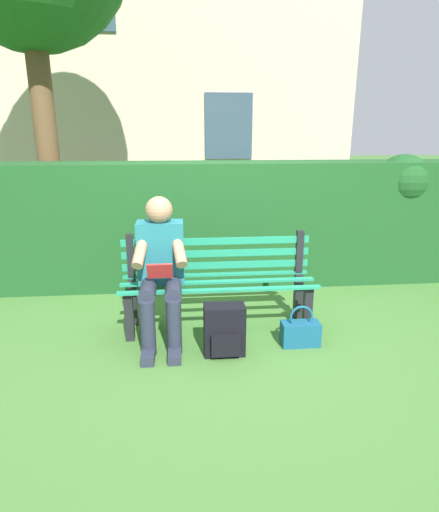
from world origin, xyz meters
The scene contains 7 objects.
ground centered at (0.00, 0.00, 0.00)m, with size 60.00×60.00×0.00m, color #3D6B2D.
park_bench centered at (0.00, -0.07, 0.43)m, with size 1.66×0.45×0.83m.
person_seated centered at (0.48, 0.10, 0.62)m, with size 0.44×0.73×1.17m.
hedge_backdrop centered at (-0.38, -1.24, 0.70)m, with size 6.07×0.70×1.44m.
building_facade centered at (1.80, -6.34, 3.19)m, with size 9.73×2.97×6.39m.
backpack centered at (-0.01, 0.44, 0.20)m, with size 0.31×0.24×0.40m.
handbag centered at (-0.63, 0.36, 0.11)m, with size 0.31×0.14×0.34m.
Camera 1 is at (0.30, 3.34, 1.65)m, focal length 29.22 mm.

